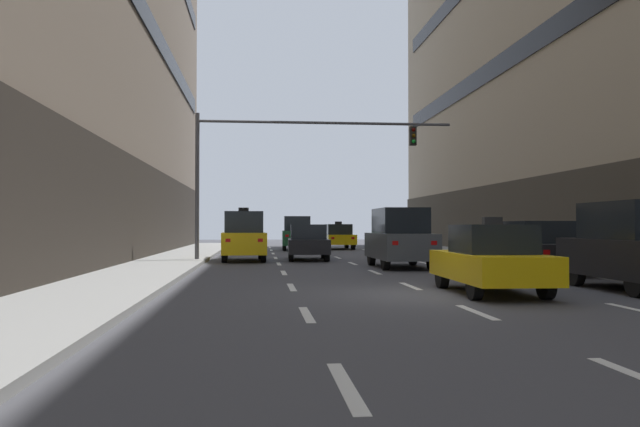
# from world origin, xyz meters

# --- Properties ---
(ground_plane) EXTENTS (120.00, 120.00, 0.00)m
(ground_plane) POSITION_xyz_m (0.00, 0.00, 0.00)
(ground_plane) COLOR #424247
(sidewalk_left) EXTENTS (2.96, 80.00, 0.14)m
(sidewalk_left) POSITION_xyz_m (-7.57, 0.00, 0.07)
(sidewalk_left) COLOR gray
(sidewalk_left) RESTS_ON ground
(lane_stripe_l1_s2) EXTENTS (0.16, 2.00, 0.01)m
(lane_stripe_l1_s2) POSITION_xyz_m (-3.04, -8.00, 0.00)
(lane_stripe_l1_s2) COLOR silver
(lane_stripe_l1_s2) RESTS_ON ground
(lane_stripe_l1_s3) EXTENTS (0.16, 2.00, 0.01)m
(lane_stripe_l1_s3) POSITION_xyz_m (-3.04, -3.00, 0.00)
(lane_stripe_l1_s3) COLOR silver
(lane_stripe_l1_s3) RESTS_ON ground
(lane_stripe_l1_s4) EXTENTS (0.16, 2.00, 0.01)m
(lane_stripe_l1_s4) POSITION_xyz_m (-3.04, 2.00, 0.00)
(lane_stripe_l1_s4) COLOR silver
(lane_stripe_l1_s4) RESTS_ON ground
(lane_stripe_l1_s5) EXTENTS (0.16, 2.00, 0.01)m
(lane_stripe_l1_s5) POSITION_xyz_m (-3.04, 7.00, 0.00)
(lane_stripe_l1_s5) COLOR silver
(lane_stripe_l1_s5) RESTS_ON ground
(lane_stripe_l1_s6) EXTENTS (0.16, 2.00, 0.01)m
(lane_stripe_l1_s6) POSITION_xyz_m (-3.04, 12.00, 0.00)
(lane_stripe_l1_s6) COLOR silver
(lane_stripe_l1_s6) RESTS_ON ground
(lane_stripe_l1_s7) EXTENTS (0.16, 2.00, 0.01)m
(lane_stripe_l1_s7) POSITION_xyz_m (-3.04, 17.00, 0.00)
(lane_stripe_l1_s7) COLOR silver
(lane_stripe_l1_s7) RESTS_ON ground
(lane_stripe_l1_s8) EXTENTS (0.16, 2.00, 0.01)m
(lane_stripe_l1_s8) POSITION_xyz_m (-3.04, 22.00, 0.00)
(lane_stripe_l1_s8) COLOR silver
(lane_stripe_l1_s8) RESTS_ON ground
(lane_stripe_l1_s9) EXTENTS (0.16, 2.00, 0.01)m
(lane_stripe_l1_s9) POSITION_xyz_m (-3.04, 27.00, 0.00)
(lane_stripe_l1_s9) COLOR silver
(lane_stripe_l1_s9) RESTS_ON ground
(lane_stripe_l1_s10) EXTENTS (0.16, 2.00, 0.01)m
(lane_stripe_l1_s10) POSITION_xyz_m (-3.04, 32.00, 0.00)
(lane_stripe_l1_s10) COLOR silver
(lane_stripe_l1_s10) RESTS_ON ground
(lane_stripe_l2_s3) EXTENTS (0.16, 2.00, 0.01)m
(lane_stripe_l2_s3) POSITION_xyz_m (0.00, -3.00, 0.00)
(lane_stripe_l2_s3) COLOR silver
(lane_stripe_l2_s3) RESTS_ON ground
(lane_stripe_l2_s4) EXTENTS (0.16, 2.00, 0.01)m
(lane_stripe_l2_s4) POSITION_xyz_m (0.00, 2.00, 0.00)
(lane_stripe_l2_s4) COLOR silver
(lane_stripe_l2_s4) RESTS_ON ground
(lane_stripe_l2_s5) EXTENTS (0.16, 2.00, 0.01)m
(lane_stripe_l2_s5) POSITION_xyz_m (0.00, 7.00, 0.00)
(lane_stripe_l2_s5) COLOR silver
(lane_stripe_l2_s5) RESTS_ON ground
(lane_stripe_l2_s6) EXTENTS (0.16, 2.00, 0.01)m
(lane_stripe_l2_s6) POSITION_xyz_m (0.00, 12.00, 0.00)
(lane_stripe_l2_s6) COLOR silver
(lane_stripe_l2_s6) RESTS_ON ground
(lane_stripe_l2_s7) EXTENTS (0.16, 2.00, 0.01)m
(lane_stripe_l2_s7) POSITION_xyz_m (0.00, 17.00, 0.00)
(lane_stripe_l2_s7) COLOR silver
(lane_stripe_l2_s7) RESTS_ON ground
(lane_stripe_l2_s8) EXTENTS (0.16, 2.00, 0.01)m
(lane_stripe_l2_s8) POSITION_xyz_m (0.00, 22.00, 0.00)
(lane_stripe_l2_s8) COLOR silver
(lane_stripe_l2_s8) RESTS_ON ground
(lane_stripe_l2_s9) EXTENTS (0.16, 2.00, 0.01)m
(lane_stripe_l2_s9) POSITION_xyz_m (0.00, 27.00, 0.00)
(lane_stripe_l2_s9) COLOR silver
(lane_stripe_l2_s9) RESTS_ON ground
(lane_stripe_l2_s10) EXTENTS (0.16, 2.00, 0.01)m
(lane_stripe_l2_s10) POSITION_xyz_m (0.00, 32.00, 0.00)
(lane_stripe_l2_s10) COLOR silver
(lane_stripe_l2_s10) RESTS_ON ground
(lane_stripe_l3_s3) EXTENTS (0.16, 2.00, 0.01)m
(lane_stripe_l3_s3) POSITION_xyz_m (3.04, -3.00, 0.00)
(lane_stripe_l3_s3) COLOR silver
(lane_stripe_l3_s3) RESTS_ON ground
(lane_stripe_l3_s4) EXTENTS (0.16, 2.00, 0.01)m
(lane_stripe_l3_s4) POSITION_xyz_m (3.04, 2.00, 0.00)
(lane_stripe_l3_s4) COLOR silver
(lane_stripe_l3_s4) RESTS_ON ground
(lane_stripe_l3_s5) EXTENTS (0.16, 2.00, 0.01)m
(lane_stripe_l3_s5) POSITION_xyz_m (3.04, 7.00, 0.00)
(lane_stripe_l3_s5) COLOR silver
(lane_stripe_l3_s5) RESTS_ON ground
(lane_stripe_l3_s6) EXTENTS (0.16, 2.00, 0.01)m
(lane_stripe_l3_s6) POSITION_xyz_m (3.04, 12.00, 0.00)
(lane_stripe_l3_s6) COLOR silver
(lane_stripe_l3_s6) RESTS_ON ground
(lane_stripe_l3_s7) EXTENTS (0.16, 2.00, 0.01)m
(lane_stripe_l3_s7) POSITION_xyz_m (3.04, 17.00, 0.00)
(lane_stripe_l3_s7) COLOR silver
(lane_stripe_l3_s7) RESTS_ON ground
(lane_stripe_l3_s8) EXTENTS (0.16, 2.00, 0.01)m
(lane_stripe_l3_s8) POSITION_xyz_m (3.04, 22.00, 0.00)
(lane_stripe_l3_s8) COLOR silver
(lane_stripe_l3_s8) RESTS_ON ground
(lane_stripe_l3_s9) EXTENTS (0.16, 2.00, 0.01)m
(lane_stripe_l3_s9) POSITION_xyz_m (3.04, 27.00, 0.00)
(lane_stripe_l3_s9) COLOR silver
(lane_stripe_l3_s9) RESTS_ON ground
(lane_stripe_l3_s10) EXTENTS (0.16, 2.00, 0.01)m
(lane_stripe_l3_s10) POSITION_xyz_m (3.04, 32.00, 0.00)
(lane_stripe_l3_s10) COLOR silver
(lane_stripe_l3_s10) RESTS_ON ground
(taxi_driving_0) EXTENTS (1.95, 4.50, 1.86)m
(taxi_driving_0) POSITION_xyz_m (1.50, 28.77, 0.83)
(taxi_driving_0) COLOR black
(taxi_driving_0) RESTS_ON ground
(car_driving_1) EXTENTS (1.99, 4.39, 1.62)m
(car_driving_1) POSITION_xyz_m (-1.61, 14.99, 0.80)
(car_driving_1) COLOR black
(car_driving_1) RESTS_ON ground
(taxi_driving_2) EXTENTS (1.85, 4.24, 1.75)m
(taxi_driving_2) POSITION_xyz_m (1.40, 0.04, 0.78)
(taxi_driving_2) COLOR black
(taxi_driving_2) RESTS_ON ground
(car_driving_3) EXTENTS (2.03, 4.55, 2.17)m
(car_driving_3) POSITION_xyz_m (-1.39, 27.15, 1.08)
(car_driving_3) COLOR black
(car_driving_3) RESTS_ON ground
(taxi_driving_4) EXTENTS (2.04, 4.58, 2.37)m
(taxi_driving_4) POSITION_xyz_m (-4.53, 14.52, 1.09)
(taxi_driving_4) COLOR black
(taxi_driving_4) RESTS_ON ground
(car_driving_5) EXTENTS (1.91, 4.56, 2.21)m
(car_driving_5) POSITION_xyz_m (1.39, 9.35, 1.10)
(car_driving_5) COLOR black
(car_driving_5) RESTS_ON ground
(car_parked_1) EXTENTS (1.86, 4.40, 2.13)m
(car_parked_1) POSITION_xyz_m (5.04, 0.27, 1.06)
(car_parked_1) COLOR black
(car_parked_1) RESTS_ON ground
(car_parked_2) EXTENTS (1.96, 4.57, 1.70)m
(car_parked_2) POSITION_xyz_m (5.04, 5.82, 0.84)
(car_parked_2) COLOR black
(car_parked_2) RESTS_ON ground
(traffic_signal_0) EXTENTS (11.17, 0.35, 6.25)m
(traffic_signal_0) POSITION_xyz_m (-2.90, 13.54, 4.67)
(traffic_signal_0) COLOR #4C4C51
(traffic_signal_0) RESTS_ON sidewalk_left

